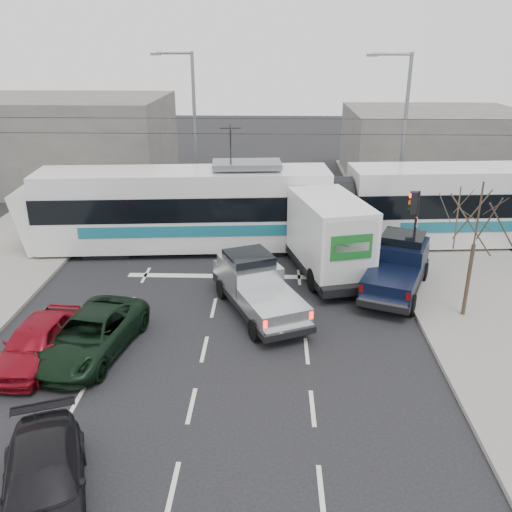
{
  "coord_description": "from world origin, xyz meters",
  "views": [
    {
      "loc": [
        0.51,
        -15.51,
        9.57
      ],
      "look_at": [
        -0.1,
        3.91,
        1.8
      ],
      "focal_mm": 38.0,
      "sensor_mm": 36.0,
      "label": 1
    }
  ],
  "objects_px": {
    "green_car": "(91,335)",
    "dark_car": "(43,484)",
    "traffic_signal": "(414,214)",
    "street_lamp_far": "(192,124)",
    "tram": "(338,206)",
    "navy_pickup": "(398,265)",
    "street_lamp_near": "(401,130)",
    "box_truck": "(325,235)",
    "silver_pickup": "(256,285)",
    "bare_tree": "(478,220)",
    "red_car": "(37,342)"
  },
  "relations": [
    {
      "from": "traffic_signal",
      "to": "street_lamp_near",
      "type": "xyz_separation_m",
      "value": [
        0.84,
        7.5,
        2.37
      ]
    },
    {
      "from": "tram",
      "to": "bare_tree",
      "type": "bearing_deg",
      "value": -66.65
    },
    {
      "from": "street_lamp_far",
      "to": "tram",
      "type": "height_order",
      "value": "street_lamp_far"
    },
    {
      "from": "silver_pickup",
      "to": "red_car",
      "type": "relative_size",
      "value": 1.41
    },
    {
      "from": "tram",
      "to": "dark_car",
      "type": "xyz_separation_m",
      "value": [
        -8.06,
        -16.48,
        -1.43
      ]
    },
    {
      "from": "tram",
      "to": "dark_car",
      "type": "relative_size",
      "value": 6.52
    },
    {
      "from": "traffic_signal",
      "to": "tram",
      "type": "bearing_deg",
      "value": 129.65
    },
    {
      "from": "bare_tree",
      "to": "box_truck",
      "type": "height_order",
      "value": "bare_tree"
    },
    {
      "from": "street_lamp_near",
      "to": "dark_car",
      "type": "bearing_deg",
      "value": -119.55
    },
    {
      "from": "red_car",
      "to": "silver_pickup",
      "type": "bearing_deg",
      "value": 34.73
    },
    {
      "from": "dark_car",
      "to": "box_truck",
      "type": "bearing_deg",
      "value": 41.4
    },
    {
      "from": "bare_tree",
      "to": "street_lamp_far",
      "type": "distance_m",
      "value": 17.97
    },
    {
      "from": "silver_pickup",
      "to": "navy_pickup",
      "type": "distance_m",
      "value": 6.01
    },
    {
      "from": "street_lamp_far",
      "to": "dark_car",
      "type": "height_order",
      "value": "street_lamp_far"
    },
    {
      "from": "tram",
      "to": "green_car",
      "type": "relative_size",
      "value": 5.87
    },
    {
      "from": "tram",
      "to": "silver_pickup",
      "type": "relative_size",
      "value": 4.92
    },
    {
      "from": "street_lamp_near",
      "to": "street_lamp_far",
      "type": "bearing_deg",
      "value": 170.13
    },
    {
      "from": "navy_pickup",
      "to": "red_car",
      "type": "height_order",
      "value": "navy_pickup"
    },
    {
      "from": "tram",
      "to": "street_lamp_far",
      "type": "bearing_deg",
      "value": 137.37
    },
    {
      "from": "red_car",
      "to": "dark_car",
      "type": "relative_size",
      "value": 0.94
    },
    {
      "from": "traffic_signal",
      "to": "dark_car",
      "type": "bearing_deg",
      "value": -129.59
    },
    {
      "from": "red_car",
      "to": "dark_car",
      "type": "bearing_deg",
      "value": -61.16
    },
    {
      "from": "traffic_signal",
      "to": "green_car",
      "type": "xyz_separation_m",
      "value": [
        -11.8,
        -6.83,
        -2.06
      ]
    },
    {
      "from": "navy_pickup",
      "to": "dark_car",
      "type": "height_order",
      "value": "navy_pickup"
    },
    {
      "from": "bare_tree",
      "to": "silver_pickup",
      "type": "distance_m",
      "value": 8.18
    },
    {
      "from": "green_car",
      "to": "dark_car",
      "type": "relative_size",
      "value": 1.11
    },
    {
      "from": "street_lamp_far",
      "to": "box_truck",
      "type": "bearing_deg",
      "value": -53.2
    },
    {
      "from": "bare_tree",
      "to": "street_lamp_far",
      "type": "relative_size",
      "value": 0.56
    },
    {
      "from": "traffic_signal",
      "to": "box_truck",
      "type": "relative_size",
      "value": 0.49
    },
    {
      "from": "traffic_signal",
      "to": "green_car",
      "type": "bearing_deg",
      "value": -149.95
    },
    {
      "from": "street_lamp_near",
      "to": "green_car",
      "type": "distance_m",
      "value": 19.62
    },
    {
      "from": "street_lamp_near",
      "to": "dark_car",
      "type": "relative_size",
      "value": 2.04
    },
    {
      "from": "red_car",
      "to": "dark_car",
      "type": "height_order",
      "value": "red_car"
    },
    {
      "from": "street_lamp_near",
      "to": "silver_pickup",
      "type": "bearing_deg",
      "value": -123.8
    },
    {
      "from": "box_truck",
      "to": "green_car",
      "type": "height_order",
      "value": "box_truck"
    },
    {
      "from": "silver_pickup",
      "to": "navy_pickup",
      "type": "xyz_separation_m",
      "value": [
        5.71,
        1.88,
        0.09
      ]
    },
    {
      "from": "traffic_signal",
      "to": "street_lamp_far",
      "type": "bearing_deg",
      "value": 138.28
    },
    {
      "from": "bare_tree",
      "to": "traffic_signal",
      "type": "bearing_deg",
      "value": 105.76
    },
    {
      "from": "street_lamp_far",
      "to": "tram",
      "type": "bearing_deg",
      "value": -37.96
    },
    {
      "from": "tram",
      "to": "navy_pickup",
      "type": "xyz_separation_m",
      "value": [
        1.94,
        -5.03,
        -0.98
      ]
    },
    {
      "from": "box_truck",
      "to": "navy_pickup",
      "type": "distance_m",
      "value": 3.44
    },
    {
      "from": "street_lamp_near",
      "to": "silver_pickup",
      "type": "height_order",
      "value": "street_lamp_near"
    },
    {
      "from": "street_lamp_far",
      "to": "silver_pickup",
      "type": "relative_size",
      "value": 1.54
    },
    {
      "from": "street_lamp_far",
      "to": "box_truck",
      "type": "height_order",
      "value": "street_lamp_far"
    },
    {
      "from": "box_truck",
      "to": "silver_pickup",
      "type": "bearing_deg",
      "value": -142.19
    },
    {
      "from": "bare_tree",
      "to": "silver_pickup",
      "type": "bearing_deg",
      "value": 176.6
    },
    {
      "from": "green_car",
      "to": "dark_car",
      "type": "bearing_deg",
      "value": -70.36
    },
    {
      "from": "bare_tree",
      "to": "red_car",
      "type": "xyz_separation_m",
      "value": [
        -14.47,
        -3.36,
        -3.09
      ]
    },
    {
      "from": "street_lamp_far",
      "to": "dark_car",
      "type": "relative_size",
      "value": 2.04
    },
    {
      "from": "bare_tree",
      "to": "street_lamp_near",
      "type": "bearing_deg",
      "value": 91.42
    }
  ]
}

